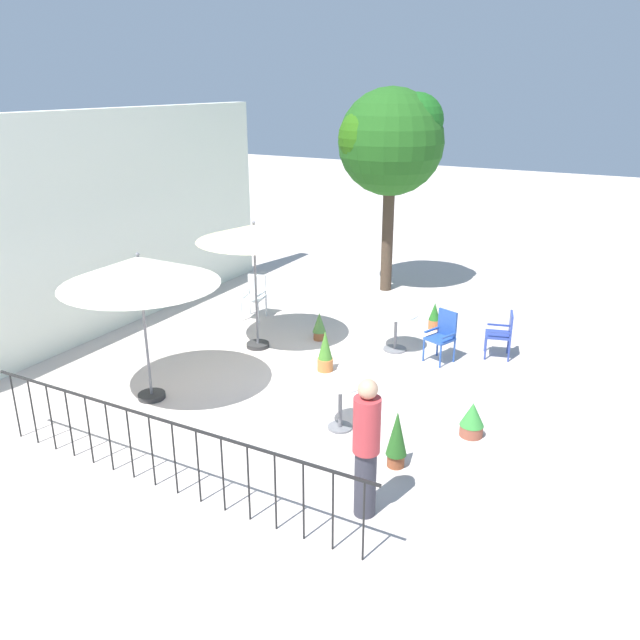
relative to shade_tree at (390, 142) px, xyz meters
The scene contains 17 objects.
ground_plane 6.39m from the shade_tree, behind, with size 60.00×60.00×0.00m, color beige.
villa_facade 6.74m from the shade_tree, 142.69° to the left, with size 10.18×0.30×4.37m, color white.
terrace_railing 9.59m from the shade_tree, behind, with size 0.03×5.83×1.01m.
shade_tree is the anchor object (origin of this frame).
patio_umbrella_0 4.88m from the shade_tree, behind, with size 2.14×2.14×2.47m.
patio_umbrella_1 7.48m from the shade_tree, behind, with size 2.45×2.45×2.44m.
cafe_table_0 7.64m from the shade_tree, 162.69° to the right, with size 0.68×0.68×0.76m.
cafe_table_1 4.93m from the shade_tree, 154.47° to the right, with size 0.81×0.81×0.75m.
patio_chair_0 5.50m from the shade_tree, 129.12° to the right, with size 0.54×0.55×0.88m.
patio_chair_1 4.74m from the shade_tree, 152.36° to the left, with size 0.56×0.51×0.93m.
patio_chair_2 5.36m from the shade_tree, 143.73° to the right, with size 0.55×0.56×0.96m.
potted_plant_0 5.99m from the shade_tree, 169.37° to the right, with size 0.28×0.28×0.76m.
potted_plant_1 8.51m from the shade_tree, 156.19° to the right, with size 0.28×0.28×0.82m.
potted_plant_2 4.34m from the shade_tree, 136.47° to the right, with size 0.23×0.23×0.57m.
potted_plant_3 7.84m from the shade_tree, 147.13° to the right, with size 0.35×0.35×0.53m.
potted_plant_4 4.96m from the shade_tree, behind, with size 0.27×0.27×0.57m.
standing_person 9.35m from the shade_tree, 158.79° to the right, with size 0.45×0.45×1.77m.
Camera 1 is at (-9.05, -5.00, 4.86)m, focal length 36.27 mm.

